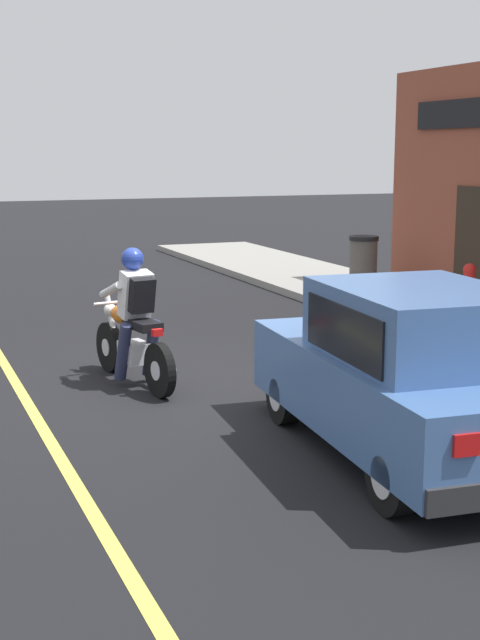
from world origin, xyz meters
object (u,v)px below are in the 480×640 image
(motorcycle_with_rider, at_px, (134,328))
(fire_hydrant, at_px, (469,292))
(car_hatchback, at_px, (409,374))
(trash_bin, at_px, (363,262))

(motorcycle_with_rider, distance_m, fire_hydrant, 5.79)
(motorcycle_with_rider, height_order, fire_hydrant, motorcycle_with_rider)
(car_hatchback, bearing_deg, motorcycle_with_rider, 115.55)
(car_hatchback, bearing_deg, fire_hydrant, 49.15)
(trash_bin, bearing_deg, fire_hydrant, -92.53)
(motorcycle_with_rider, bearing_deg, fire_hydrant, 12.89)
(motorcycle_with_rider, relative_size, trash_bin, 2.05)
(fire_hydrant, bearing_deg, trash_bin, 87.47)
(trash_bin, bearing_deg, car_hatchback, -117.09)
(motorcycle_with_rider, height_order, car_hatchback, motorcycle_with_rider)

